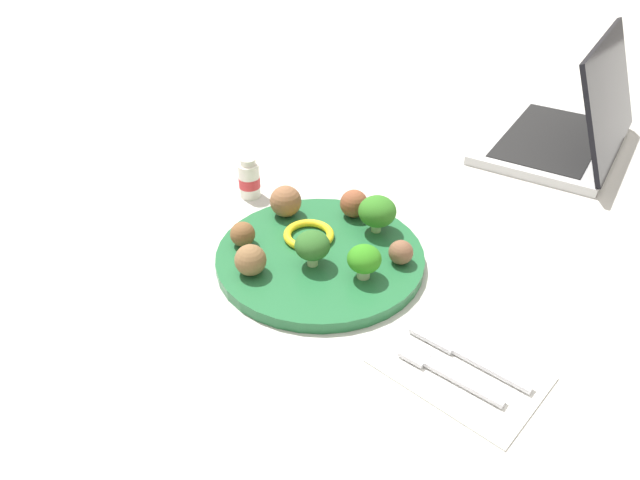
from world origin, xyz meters
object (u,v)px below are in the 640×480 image
meatball_mid_left (354,204)px  broccoli_floret_near_rim (362,261)px  fork (445,371)px  plate (320,257)px  laptop (568,129)px  broccoli_floret_far_rim (377,212)px  meatball_near_rim (250,260)px  pepper_ring_front_right (309,235)px  meatball_center (243,234)px  knife (463,353)px  broccoli_floret_center (312,246)px  meatball_back_right (401,252)px  napkin (460,369)px  yogurt_bottle (249,179)px  meatball_front_left (286,201)px

meatball_mid_left → broccoli_floret_near_rim: bearing=134.8°
fork → plate: bearing=-13.0°
laptop → broccoli_floret_far_rim: bearing=82.4°
plate → meatball_near_rim: 0.10m
meatball_near_rim → pepper_ring_front_right: 0.11m
meatball_center → meatball_mid_left: (-0.06, -0.16, 0.00)m
knife → fork: bearing=90.7°
plate → broccoli_floret_center: size_ratio=5.73×
meatball_mid_left → meatball_back_right: bearing=159.8°
meatball_back_right → pepper_ring_front_right: 0.13m
broccoli_floret_center → meatball_back_right: size_ratio=1.51×
napkin → laptop: 0.62m
broccoli_floret_center → yogurt_bottle: yogurt_bottle is taller
broccoli_floret_center → meatball_front_left: broccoli_floret_center is taller
broccoli_floret_center → knife: size_ratio=0.34×
broccoli_floret_near_rim → meatball_near_rim: broccoli_floret_near_rim is taller
meatball_back_right → napkin: meatball_back_right is taller
meatball_center → knife: 0.33m
meatball_front_left → laptop: (-0.19, -0.53, -0.00)m
broccoli_floret_far_rim → broccoli_floret_center: bearing=84.9°
yogurt_bottle → knife: bearing=171.2°
broccoli_floret_near_rim → meatball_near_rim: bearing=39.2°
meatball_mid_left → laptop: laptop is taller
plate → broccoli_floret_near_rim: broccoli_floret_near_rim is taller
fork → knife: size_ratio=0.83×
plate → meatball_back_right: size_ratio=8.66×
broccoli_floret_far_rim → broccoli_floret_near_rim: size_ratio=1.18×
broccoli_floret_center → knife: broccoli_floret_center is taller
meatball_back_right → yogurt_bottle: size_ratio=0.49×
meatball_back_right → fork: 0.18m
broccoli_floret_center → napkin: bearing=177.6°
broccoli_floret_center → meatball_back_right: bearing=-133.9°
meatball_mid_left → pepper_ring_front_right: meatball_mid_left is taller
napkin → fork: (0.01, 0.02, 0.00)m
plate → meatball_mid_left: (0.03, -0.10, 0.03)m
meatball_near_rim → meatball_front_left: (0.07, -0.13, 0.00)m
meatball_center → meatball_front_left: (0.01, -0.09, 0.01)m
broccoli_floret_center → broccoli_floret_far_rim: bearing=-95.1°
plate → fork: size_ratio=2.31×
knife → meatball_center: bearing=7.2°
broccoli_floret_near_rim → meatball_front_left: (0.18, -0.04, -0.00)m
broccoli_floret_near_rim → napkin: broccoli_floret_near_rim is taller
plate → pepper_ring_front_right: pepper_ring_front_right is taller
broccoli_floret_near_rim → knife: (-0.16, 0.01, -0.04)m
plate → broccoli_floret_near_rim: bearing=176.9°
broccoli_floret_far_rim → meatball_center: size_ratio=1.58×
fork → meatball_back_right: bearing=-37.4°
broccoli_floret_center → meatball_back_right: 0.12m
yogurt_bottle → laptop: size_ratio=0.18×
napkin → knife: 0.02m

